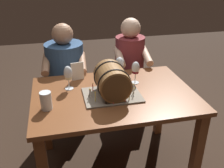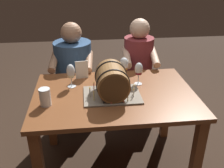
{
  "view_description": "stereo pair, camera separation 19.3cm",
  "coord_description": "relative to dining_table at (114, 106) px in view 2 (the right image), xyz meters",
  "views": [
    {
      "loc": [
        -0.41,
        -1.73,
        1.7
      ],
      "look_at": [
        -0.02,
        -0.04,
        0.84
      ],
      "focal_mm": 41.09,
      "sensor_mm": 36.0,
      "label": 1
    },
    {
      "loc": [
        -0.22,
        -1.76,
        1.7
      ],
      "look_at": [
        -0.02,
        -0.04,
        0.84
      ],
      "focal_mm": 41.09,
      "sensor_mm": 36.0,
      "label": 2
    }
  ],
  "objects": [
    {
      "name": "barrel_cake",
      "position": [
        -0.02,
        -0.04,
        0.24
      ],
      "size": [
        0.43,
        0.32,
        0.26
      ],
      "color": "gray",
      "rests_on": "dining_table"
    },
    {
      "name": "ground_plane",
      "position": [
        0.0,
        0.0,
        -0.63
      ],
      "size": [
        8.0,
        8.0,
        0.0
      ],
      "primitive_type": "plane",
      "color": "#332319"
    },
    {
      "name": "menu_card",
      "position": [
        -0.25,
        0.31,
        0.2
      ],
      "size": [
        0.11,
        0.02,
        0.16
      ],
      "primitive_type": "cube",
      "rotation": [
        -0.01,
        0.0,
        0.15
      ],
      "color": "silver",
      "rests_on": "dining_table"
    },
    {
      "name": "person_seated_right",
      "position": [
        0.34,
        0.7,
        -0.1
      ],
      "size": [
        0.36,
        0.46,
        1.17
      ],
      "color": "#4C1B1E",
      "rests_on": "ground"
    },
    {
      "name": "beer_pint",
      "position": [
        -0.51,
        -0.12,
        0.18
      ],
      "size": [
        0.08,
        0.08,
        0.13
      ],
      "color": "white",
      "rests_on": "dining_table"
    },
    {
      "name": "wine_glass_white",
      "position": [
        -0.34,
        0.15,
        0.25
      ],
      "size": [
        0.07,
        0.07,
        0.2
      ],
      "color": "white",
      "rests_on": "dining_table"
    },
    {
      "name": "wine_glass_red",
      "position": [
        0.22,
        0.14,
        0.24
      ],
      "size": [
        0.07,
        0.07,
        0.19
      ],
      "color": "white",
      "rests_on": "dining_table"
    },
    {
      "name": "person_seated_left",
      "position": [
        -0.34,
        0.7,
        -0.08
      ],
      "size": [
        0.43,
        0.51,
        1.15
      ],
      "color": "#1B2D46",
      "rests_on": "ground"
    },
    {
      "name": "wine_glass_amber",
      "position": [
        0.12,
        0.29,
        0.24
      ],
      "size": [
        0.08,
        0.08,
        0.19
      ],
      "color": "white",
      "rests_on": "dining_table"
    },
    {
      "name": "dining_table",
      "position": [
        0.0,
        0.0,
        0.0
      ],
      "size": [
        1.27,
        0.87,
        0.74
      ],
      "color": "brown",
      "rests_on": "ground"
    }
  ]
}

